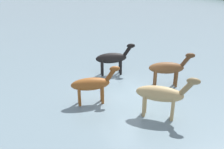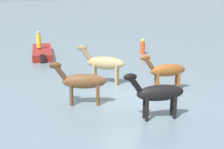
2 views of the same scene
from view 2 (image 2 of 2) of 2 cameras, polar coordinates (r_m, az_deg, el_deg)
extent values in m
plane|color=slate|center=(15.56, 3.13, -3.83)|extent=(181.82, 181.82, 0.00)
ellipsoid|color=tan|center=(17.30, -1.09, 1.97)|extent=(1.70, 1.94, 0.68)
cylinder|color=tan|center=(17.46, -3.12, 0.19)|extent=(0.15, 0.15, 1.11)
cylinder|color=tan|center=(17.76, -2.80, 0.45)|extent=(0.15, 0.15, 1.11)
cylinder|color=tan|center=(17.14, 0.71, -0.08)|extent=(0.15, 0.15, 1.11)
cylinder|color=tan|center=(17.44, 0.97, 0.20)|extent=(0.15, 0.15, 1.11)
cylinder|color=olive|center=(17.53, -4.45, 3.56)|extent=(0.56, 0.63, 0.74)
ellipsoid|color=olive|center=(17.54, -5.12, 4.56)|extent=(0.52, 0.57, 0.30)
ellipsoid|color=black|center=(12.93, 8.21, -3.09)|extent=(0.90, 1.96, 0.64)
cylinder|color=black|center=(12.79, 5.97, -5.71)|extent=(0.14, 0.14, 1.04)
cylinder|color=black|center=(13.06, 5.55, -5.25)|extent=(0.14, 0.14, 1.04)
cylinder|color=black|center=(13.18, 10.67, -5.26)|extent=(0.14, 0.14, 1.04)
cylinder|color=black|center=(13.44, 10.16, -4.82)|extent=(0.14, 0.14, 1.04)
cylinder|color=black|center=(12.49, 3.97, -1.64)|extent=(0.32, 0.61, 0.70)
ellipsoid|color=black|center=(12.36, 3.11, -0.43)|extent=(0.31, 0.55, 0.28)
ellipsoid|color=brown|center=(14.33, -4.72, -1.15)|extent=(1.22, 1.97, 0.64)
cylinder|color=brown|center=(14.38, -6.98, -3.34)|extent=(0.14, 0.14, 1.05)
cylinder|color=brown|center=(14.67, -6.87, -2.96)|extent=(0.14, 0.14, 1.05)
cylinder|color=brown|center=(14.32, -2.43, -3.32)|extent=(0.14, 0.14, 1.05)
cylinder|color=brown|center=(14.61, -2.42, -2.93)|extent=(0.14, 0.14, 1.05)
cylinder|color=#50311A|center=(14.31, -8.79, 0.42)|extent=(0.42, 0.62, 0.70)
ellipsoid|color=#50311A|center=(14.26, -9.64, 1.53)|extent=(0.40, 0.56, 0.28)
ellipsoid|color=brown|center=(16.50, 9.44, 0.73)|extent=(0.85, 1.89, 0.61)
cylinder|color=brown|center=(16.30, 7.78, -1.21)|extent=(0.13, 0.13, 1.01)
cylinder|color=brown|center=(16.56, 7.42, -0.93)|extent=(0.13, 0.13, 1.01)
cylinder|color=brown|center=(16.71, 11.28, -0.96)|extent=(0.13, 0.13, 1.01)
cylinder|color=brown|center=(16.97, 10.88, -0.69)|extent=(0.13, 0.13, 1.01)
cylinder|color=brown|center=(16.06, 6.31, 1.91)|extent=(0.30, 0.59, 0.67)
ellipsoid|color=brown|center=(15.93, 5.69, 2.84)|extent=(0.29, 0.53, 0.27)
cube|color=maroon|center=(24.96, -11.78, 3.56)|extent=(4.94, 2.24, 0.64)
cube|color=black|center=(22.52, -11.72, 2.51)|extent=(0.29, 0.32, 0.69)
cylinder|color=yellow|center=(24.94, -12.36, 5.61)|extent=(0.32, 0.32, 0.95)
sphere|color=tan|center=(24.85, -12.44, 6.97)|extent=(0.24, 0.24, 0.24)
cylinder|color=#E54C19|center=(25.04, 5.21, 4.50)|extent=(0.36, 0.36, 0.90)
sphere|color=yellow|center=(24.94, 5.25, 5.79)|extent=(0.24, 0.24, 0.24)
camera|label=1|loc=(25.94, 3.26, 16.78)|focal=38.71mm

